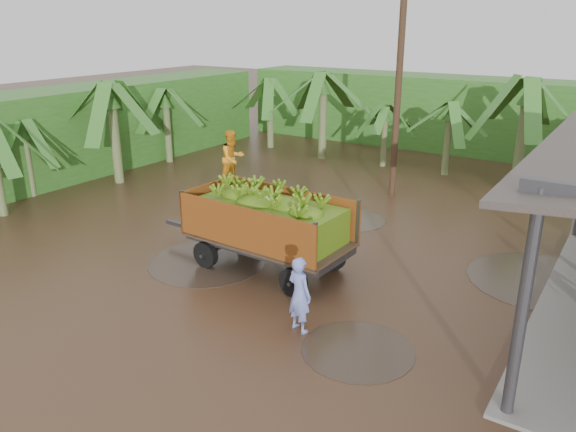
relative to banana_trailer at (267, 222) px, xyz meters
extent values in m
plane|color=black|center=(1.46, 1.04, -1.31)|extent=(100.00, 100.00, 0.00)
cube|color=#2D661E|center=(-0.54, 17.04, 0.49)|extent=(22.00, 3.00, 3.60)
cube|color=#2D661E|center=(-12.54, 5.04, 0.49)|extent=(3.00, 18.00, 3.60)
cube|color=#47474C|center=(-2.96, 0.13, -0.79)|extent=(1.72, 0.19, 0.11)
imported|color=orange|center=(-1.35, 0.33, 1.45)|extent=(0.73, 0.85, 1.52)
imported|color=#7686D8|center=(2.38, -2.24, -0.47)|extent=(0.70, 0.55, 1.68)
cylinder|color=#47301E|center=(0.16, 7.95, 2.92)|extent=(0.24, 0.24, 8.47)
camera|label=1|loc=(7.91, -11.21, 4.99)|focal=35.00mm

